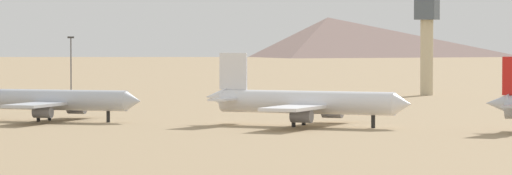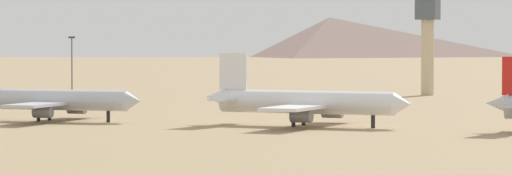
% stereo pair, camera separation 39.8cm
% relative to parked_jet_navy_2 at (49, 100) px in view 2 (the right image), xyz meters
% --- Properties ---
extents(ground, '(4000.00, 4000.00, 0.00)m').
position_rel_parked_jet_navy_2_xyz_m(ground, '(48.05, 8.55, -3.70)').
color(ground, '#9E8460').
extents(parked_jet_navy_2, '(34.18, 28.83, 11.28)m').
position_rel_parked_jet_navy_2_xyz_m(parked_jet_navy_2, '(0.00, 0.00, 0.00)').
color(parked_jet_navy_2, silver).
rests_on(parked_jet_navy_2, ground).
extents(parked_jet_white_3, '(36.06, 30.18, 11.94)m').
position_rel_parked_jet_navy_2_xyz_m(parked_jet_white_3, '(45.71, 4.19, 0.22)').
color(parked_jet_white_3, white).
rests_on(parked_jet_white_3, ground).
extents(control_tower, '(5.20, 5.20, 24.14)m').
position_rel_parked_jet_navy_2_xyz_m(control_tower, '(31.10, 129.61, 10.87)').
color(control_tower, '#C6B793').
rests_on(control_tower, ground).
extents(light_pole_west, '(1.80, 0.50, 14.66)m').
position_rel_parked_jet_navy_2_xyz_m(light_pole_west, '(-66.39, 122.55, 4.83)').
color(light_pole_west, '#59595E').
rests_on(light_pole_west, ground).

